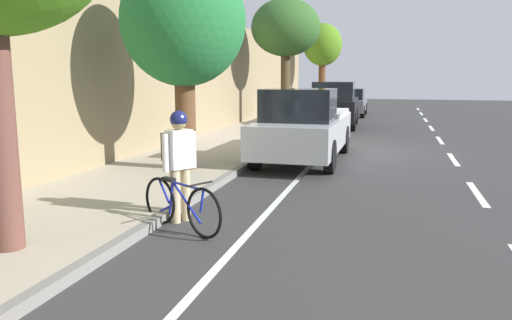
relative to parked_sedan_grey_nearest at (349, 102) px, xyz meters
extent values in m
plane|color=#353535|center=(-1.09, 13.18, -0.75)|extent=(66.96, 66.96, 0.00)
cube|color=#B2A692|center=(2.75, 13.18, -0.68)|extent=(3.15, 41.85, 0.15)
cube|color=gray|center=(1.10, 13.18, -0.68)|extent=(0.16, 41.85, 0.15)
cube|color=white|center=(-4.01, -6.65, -0.75)|extent=(0.14, 2.20, 0.01)
cube|color=white|center=(-4.01, -2.45, -0.75)|extent=(0.14, 2.20, 0.01)
cube|color=white|center=(-4.01, 1.75, -0.75)|extent=(0.14, 2.20, 0.01)
cube|color=white|center=(-4.01, 5.95, -0.75)|extent=(0.14, 2.20, 0.01)
cube|color=white|center=(-4.01, 10.15, -0.75)|extent=(0.14, 2.20, 0.01)
cube|color=white|center=(-4.01, 14.35, -0.75)|extent=(0.14, 2.20, 0.01)
cube|color=white|center=(-4.01, 18.55, -0.75)|extent=(0.14, 2.20, 0.01)
cube|color=white|center=(-0.37, 13.18, -0.75)|extent=(0.12, 41.85, 0.01)
cube|color=#94815E|center=(4.57, 13.18, 1.44)|extent=(0.50, 41.85, 4.39)
cube|color=slate|center=(0.00, 0.00, -0.15)|extent=(1.79, 4.41, 0.64)
cube|color=black|center=(0.00, 0.00, 0.47)|extent=(1.56, 2.11, 0.60)
cylinder|color=black|center=(0.80, 1.37, -0.42)|extent=(0.22, 0.66, 0.66)
cylinder|color=black|center=(-0.82, 1.36, -0.42)|extent=(0.22, 0.66, 0.66)
cylinder|color=black|center=(0.82, -1.36, -0.42)|extent=(0.22, 0.66, 0.66)
cylinder|color=black|center=(-0.80, -1.37, -0.42)|extent=(0.22, 0.66, 0.66)
cube|color=black|center=(0.12, 6.51, 0.03)|extent=(2.07, 4.77, 0.90)
cube|color=black|center=(0.12, 6.51, 0.86)|extent=(1.78, 3.16, 0.76)
cylinder|color=black|center=(0.94, 7.99, -0.37)|extent=(0.25, 0.77, 0.76)
cylinder|color=black|center=(-0.81, 7.93, -0.37)|extent=(0.25, 0.77, 0.76)
cylinder|color=black|center=(1.04, 5.08, -0.37)|extent=(0.25, 0.77, 0.76)
cylinder|color=black|center=(-0.70, 5.02, -0.37)|extent=(0.25, 0.77, 0.76)
cube|color=#B7BABF|center=(-0.09, 15.57, 0.00)|extent=(2.00, 5.32, 0.80)
cube|color=black|center=(-0.08, 16.50, 0.80)|extent=(1.74, 1.51, 0.80)
cube|color=#B7BABF|center=(-0.10, 14.38, 0.46)|extent=(1.88, 2.67, 0.12)
cylinder|color=black|center=(0.83, 17.20, -0.35)|extent=(0.23, 0.80, 0.80)
cylinder|color=black|center=(-0.98, 17.22, -0.35)|extent=(0.23, 0.80, 0.80)
cylinder|color=black|center=(0.80, 13.92, -0.35)|extent=(0.23, 0.80, 0.80)
cylinder|color=black|center=(-1.01, 13.93, -0.35)|extent=(0.23, 0.80, 0.80)
torus|color=black|center=(0.17, 22.49, -0.38)|extent=(0.67, 0.39, 0.74)
torus|color=black|center=(1.08, 21.99, -0.38)|extent=(0.67, 0.39, 0.74)
cylinder|color=#1926A5|center=(0.51, 22.30, -0.29)|extent=(0.59, 0.34, 0.54)
cylinder|color=#1926A5|center=(0.83, 22.13, -0.30)|extent=(0.14, 0.10, 0.51)
cylinder|color=#1926A5|center=(0.56, 22.27, -0.04)|extent=(0.66, 0.38, 0.05)
cylinder|color=#1926A5|center=(0.94, 22.07, -0.47)|extent=(0.33, 0.20, 0.20)
cylinder|color=#1926A5|center=(0.98, 22.05, -0.22)|extent=(0.25, 0.16, 0.35)
cylinder|color=#1926A5|center=(0.20, 22.47, -0.21)|extent=(0.12, 0.09, 0.36)
cube|color=black|center=(0.88, 22.10, -0.01)|extent=(0.26, 0.20, 0.05)
cylinder|color=black|center=(0.24, 22.45, 0.03)|extent=(0.24, 0.42, 0.03)
cylinder|color=#C6B284|center=(0.88, 21.87, -0.32)|extent=(0.15, 0.15, 0.86)
cylinder|color=#C6B284|center=(0.77, 21.70, -0.32)|extent=(0.15, 0.15, 0.86)
cube|color=white|center=(0.83, 21.79, 0.41)|extent=(0.39, 0.44, 0.61)
cylinder|color=white|center=(0.96, 22.01, 0.38)|extent=(0.10, 0.10, 0.57)
cylinder|color=white|center=(0.69, 21.57, 0.38)|extent=(0.10, 0.10, 0.57)
sphere|color=#9F8A54|center=(0.83, 21.79, 0.83)|extent=(0.24, 0.24, 0.24)
sphere|color=navy|center=(0.83, 21.79, 0.87)|extent=(0.27, 0.27, 0.27)
cube|color=black|center=(1.00, 21.68, 0.43)|extent=(0.31, 0.35, 0.44)
cylinder|color=brown|center=(2.23, -4.89, 1.08)|extent=(0.45, 0.45, 3.37)
ellipsoid|color=#4B7D1B|center=(2.23, -4.89, 3.46)|extent=(2.52, 2.52, 2.74)
cylinder|color=#473B24|center=(2.23, 7.00, 1.06)|extent=(0.40, 0.40, 3.32)
ellipsoid|color=#2E5925|center=(2.23, 7.00, 3.54)|extent=(2.98, 2.98, 2.45)
cylinder|color=brown|center=(2.23, 18.19, 0.67)|extent=(0.46, 0.46, 2.56)
ellipsoid|color=#237035|center=(2.23, 18.19, 2.72)|extent=(2.78, 2.78, 2.88)
cylinder|color=brown|center=(2.23, 23.89, 0.90)|extent=(0.36, 0.36, 3.01)
camera|label=1|loc=(-2.33, 28.99, 1.55)|focal=35.61mm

